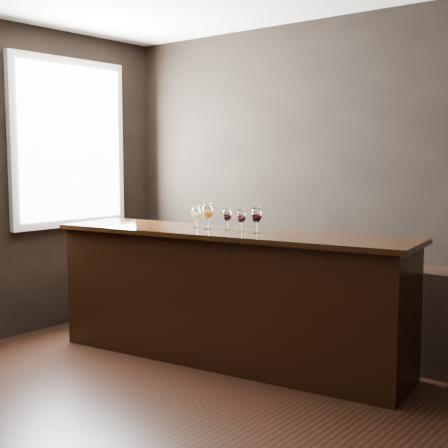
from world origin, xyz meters
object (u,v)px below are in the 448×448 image
Objects in this scene: glass_white at (196,213)px; glass_red_c at (256,216)px; bar_counter at (228,298)px; back_bar_shelf at (384,312)px; glass_red_b at (241,217)px; glass_red_a at (227,215)px; glass_amber at (208,211)px.

glass_red_c is (0.61, -0.00, 0.01)m from glass_white.
glass_white reaches higher than bar_counter.
back_bar_shelf is at bearing 30.61° from glass_white.
glass_red_b is at bearing -136.82° from back_bar_shelf.
glass_red_a is 0.17m from glass_red_b.
bar_counter is 1.33× the size of back_bar_shelf.
glass_red_a is (-0.99, -0.75, 0.77)m from back_bar_shelf.
glass_red_b is (-0.83, -0.78, 0.77)m from back_bar_shelf.
back_bar_shelf is 1.70m from glass_white.
glass_red_b is (0.33, 0.01, -0.02)m from glass_amber.
glass_red_b is at bearing -1.17° from glass_white.
glass_amber is at bearing -8.40° from glass_white.
back_bar_shelf is 12.27× the size of glass_red_b.
glass_red_a is (0.17, 0.04, -0.02)m from glass_amber.
glass_red_b is 0.89× the size of glass_red_c.
glass_white and glass_red_a have the same top height.
glass_white is 0.83× the size of glass_amber.
glass_red_c reaches higher than glass_red_b.
bar_counter is 16.34× the size of glass_red_b.
glass_red_b is (0.47, -0.01, -0.00)m from glass_white.
glass_amber is (-1.16, -0.79, 0.80)m from back_bar_shelf.
back_bar_shelf is 1.62m from glass_amber.
glass_red_b is at bearing -4.51° from bar_counter.
glass_red_a is at bearing 175.80° from glass_red_c.
glass_white is at bearing 169.55° from bar_counter.
glass_white is at bearing 179.87° from glass_red_c.
glass_red_c is at bearing 3.40° from glass_red_b.
glass_red_a is 0.88× the size of glass_red_c.
glass_red_c is (-0.69, -0.77, 0.79)m from back_bar_shelf.
glass_white is (-1.30, -0.77, 0.77)m from back_bar_shelf.
back_bar_shelf is at bearing 34.27° from glass_amber.
bar_counter is 0.74m from glass_white.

